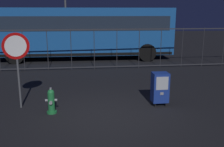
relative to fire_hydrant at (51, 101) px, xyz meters
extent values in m
plane|color=black|center=(1.52, -0.37, -0.35)|extent=(60.00, 60.00, 0.00)
cylinder|color=#1E7238|center=(0.00, 0.00, -0.33)|extent=(0.28, 0.28, 0.05)
cylinder|color=#1E7238|center=(0.00, 0.00, -0.03)|extent=(0.19, 0.19, 0.55)
sphere|color=#1E7238|center=(0.00, 0.00, 0.25)|extent=(0.19, 0.19, 0.19)
cylinder|color=gray|center=(0.00, 0.00, 0.37)|extent=(0.06, 0.06, 0.05)
cylinder|color=gray|center=(0.00, -0.13, 0.00)|extent=(0.09, 0.08, 0.09)
cylinder|color=gray|center=(-0.13, 0.00, 0.03)|extent=(0.07, 0.07, 0.07)
cylinder|color=gray|center=(0.13, 0.00, 0.03)|extent=(0.07, 0.07, 0.07)
cylinder|color=black|center=(3.04, 0.11, -0.29)|extent=(0.04, 0.04, 0.12)
cylinder|color=black|center=(3.38, 0.11, -0.29)|extent=(0.04, 0.04, 0.12)
cylinder|color=black|center=(3.04, 0.39, -0.29)|extent=(0.04, 0.04, 0.12)
cylinder|color=black|center=(3.38, 0.39, -0.29)|extent=(0.04, 0.04, 0.12)
cube|color=navy|center=(3.21, 0.25, 0.22)|extent=(0.48, 0.40, 0.90)
cube|color=#B2B7BF|center=(3.21, 0.05, 0.40)|extent=(0.36, 0.01, 0.40)
cube|color=gray|center=(3.21, 0.04, 0.08)|extent=(0.10, 0.02, 0.08)
cylinder|color=#4C4F54|center=(-0.96, 0.57, 0.75)|extent=(0.06, 0.06, 2.20)
cylinder|color=red|center=(-0.96, 0.55, 1.50)|extent=(0.71, 0.31, 0.76)
cylinder|color=white|center=(-0.96, 0.53, 1.50)|extent=(0.56, 0.23, 0.60)
cube|color=#2D2D33|center=(1.52, 5.63, 1.60)|extent=(18.00, 0.04, 0.05)
cube|color=#2D2D33|center=(1.52, 5.63, -0.25)|extent=(18.00, 0.04, 0.05)
cylinder|color=#2D2D33|center=(-1.85, 5.63, 0.65)|extent=(0.03, 0.03, 2.00)
cylinder|color=#2D2D33|center=(-0.73, 5.63, 0.65)|extent=(0.03, 0.03, 2.00)
cylinder|color=#2D2D33|center=(0.40, 5.63, 0.65)|extent=(0.03, 0.03, 2.00)
cylinder|color=#2D2D33|center=(1.52, 5.63, 0.65)|extent=(0.03, 0.03, 2.00)
cylinder|color=#2D2D33|center=(2.65, 5.63, 0.65)|extent=(0.03, 0.03, 2.00)
cylinder|color=#2D2D33|center=(3.77, 5.63, 0.65)|extent=(0.03, 0.03, 2.00)
cylinder|color=#2D2D33|center=(4.90, 5.63, 0.65)|extent=(0.03, 0.03, 2.00)
cylinder|color=#2D2D33|center=(6.02, 5.63, 0.65)|extent=(0.03, 0.03, 2.00)
cylinder|color=#2D2D33|center=(7.15, 5.63, 0.65)|extent=(0.03, 0.03, 2.00)
cylinder|color=#2D2D33|center=(8.27, 5.63, 0.65)|extent=(0.03, 0.03, 2.00)
cube|color=#19519E|center=(0.98, 8.63, 1.32)|extent=(10.54, 2.68, 2.65)
cube|color=#1E2838|center=(0.98, 8.63, 1.80)|extent=(9.91, 2.69, 0.80)
cube|color=black|center=(0.98, 8.63, 0.10)|extent=(10.33, 2.69, 0.16)
cylinder|color=black|center=(4.64, 7.31, 0.15)|extent=(1.00, 0.30, 1.00)
cylinder|color=black|center=(4.68, 9.81, 0.15)|extent=(1.00, 0.30, 1.00)
cylinder|color=black|center=(-2.71, 7.44, 0.15)|extent=(1.00, 0.30, 1.00)
cylinder|color=black|center=(-2.67, 9.94, 0.15)|extent=(1.00, 0.30, 1.00)
cylinder|color=#4C4F54|center=(-0.12, 11.91, 2.97)|extent=(0.14, 0.14, 6.65)
camera|label=1|loc=(0.87, -7.04, 2.46)|focal=41.57mm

